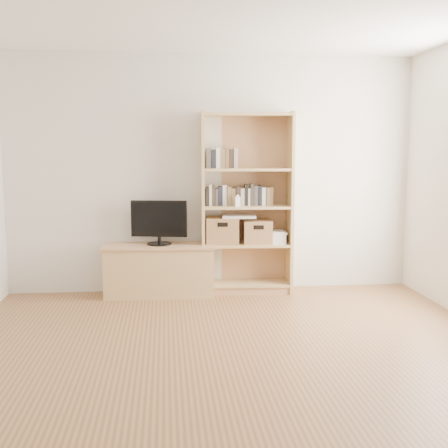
{
  "coord_description": "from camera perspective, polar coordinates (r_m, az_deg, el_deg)",
  "views": [
    {
      "loc": [
        -0.52,
        -3.71,
        1.59
      ],
      "look_at": [
        0.07,
        1.9,
        0.82
      ],
      "focal_mm": 45.0,
      "sensor_mm": 36.0,
      "label": 1
    }
  ],
  "objects": [
    {
      "name": "books_row_upper",
      "position": [
        6.11,
        0.26,
        6.58
      ],
      "size": [
        0.36,
        0.14,
        0.19
      ],
      "primitive_type": "cube",
      "rotation": [
        0.0,
        0.0,
        -0.03
      ],
      "color": "black",
      "rests_on": "bookshelf"
    },
    {
      "name": "books_row_mid",
      "position": [
        6.15,
        2.31,
        3.0
      ],
      "size": [
        0.88,
        0.24,
        0.23
      ],
      "primitive_type": "cube",
      "rotation": [
        0.0,
        0.0,
        -0.08
      ],
      "color": "black",
      "rests_on": "bookshelf"
    },
    {
      "name": "television",
      "position": [
        6.05,
        -6.61,
        0.12
      ],
      "size": [
        0.6,
        0.16,
        0.47
      ],
      "primitive_type": "cube",
      "rotation": [
        0.0,
        0.0,
        -0.19
      ],
      "color": "black",
      "rests_on": "tv_stand"
    },
    {
      "name": "basket_left",
      "position": [
        6.14,
        -0.14,
        -0.66
      ],
      "size": [
        0.38,
        0.32,
        0.29
      ],
      "primitive_type": "cube",
      "rotation": [
        0.0,
        0.0,
        -0.09
      ],
      "color": "#8E6040",
      "rests_on": "bookshelf"
    },
    {
      "name": "baby_monitor",
      "position": [
        6.01,
        1.38,
        2.28
      ],
      "size": [
        0.06,
        0.04,
        0.1
      ],
      "primitive_type": "cube",
      "rotation": [
        0.0,
        0.0,
        0.15
      ],
      "color": "white",
      "rests_on": "bookshelf"
    },
    {
      "name": "bookshelf",
      "position": [
        6.13,
        2.32,
        2.1
      ],
      "size": [
        1.0,
        0.4,
        1.98
      ],
      "primitive_type": "cube",
      "rotation": [
        0.0,
        0.0,
        -0.05
      ],
      "color": "tan",
      "rests_on": "floor"
    },
    {
      "name": "magazine_stack",
      "position": [
        6.22,
        5.43,
        -1.41
      ],
      "size": [
        0.19,
        0.26,
        0.11
      ],
      "primitive_type": "cube",
      "rotation": [
        0.0,
        0.0,
        -0.1
      ],
      "color": "silver",
      "rests_on": "bookshelf"
    },
    {
      "name": "tv_stand",
      "position": [
        6.14,
        -6.53,
        -4.76
      ],
      "size": [
        1.18,
        0.5,
        0.53
      ],
      "primitive_type": "cube",
      "rotation": [
        0.0,
        0.0,
        -0.05
      ],
      "color": "tan",
      "rests_on": "floor"
    },
    {
      "name": "floor",
      "position": [
        4.07,
        1.9,
        -15.26
      ],
      "size": [
        4.5,
        5.0,
        0.01
      ],
      "primitive_type": "cube",
      "color": "brown",
      "rests_on": "ground"
    },
    {
      "name": "front_wall",
      "position": [
        1.35,
        16.85,
        -5.08
      ],
      "size": [
        4.5,
        0.02,
        2.6
      ],
      "primitive_type": "cube",
      "color": "silver",
      "rests_on": "floor"
    },
    {
      "name": "basket_right",
      "position": [
        6.18,
        3.43,
        -0.79
      ],
      "size": [
        0.32,
        0.27,
        0.25
      ],
      "primitive_type": "cube",
      "rotation": [
        0.0,
        0.0,
        -0.06
      ],
      "color": "#8E6040",
      "rests_on": "bookshelf"
    },
    {
      "name": "back_wall",
      "position": [
        6.24,
        -1.2,
        5.07
      ],
      "size": [
        4.5,
        0.02,
        2.6
      ],
      "primitive_type": "cube",
      "color": "silver",
      "rests_on": "floor"
    },
    {
      "name": "laptop",
      "position": [
        6.12,
        1.55,
        0.8
      ],
      "size": [
        0.39,
        0.29,
        0.03
      ],
      "primitive_type": "cube",
      "rotation": [
        0.0,
        0.0,
        -0.12
      ],
      "color": "white",
      "rests_on": "basket_left"
    }
  ]
}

